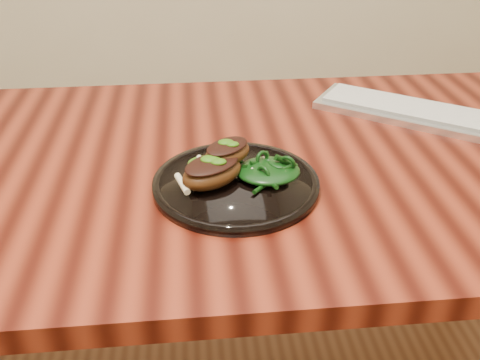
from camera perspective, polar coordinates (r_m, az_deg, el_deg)
The scene contains 7 objects.
desk at distance 1.04m, azimuth -1.93°, elevation -1.64°, with size 1.60×0.80×0.75m.
plate at distance 0.90m, azimuth -0.44°, elevation -0.35°, with size 0.28×0.28×0.02m.
lamb_chop_front at distance 0.87m, azimuth -3.05°, elevation 0.95°, with size 0.13×0.12×0.05m.
lamb_chop_back at distance 0.90m, azimuth -1.41°, elevation 3.00°, with size 0.11×0.11×0.04m.
herb_smear at distance 0.94m, azimuth -2.89°, elevation 1.92°, with size 0.09×0.06×0.01m, color #1F4F08.
greens_heap at distance 0.90m, azimuth 3.03°, elevation 1.37°, with size 0.11×0.10×0.04m.
keyboard at distance 1.22m, azimuth 18.95°, elevation 6.72°, with size 0.45×0.37×0.02m.
Camera 1 is at (-0.05, -0.87, 1.23)m, focal length 40.00 mm.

